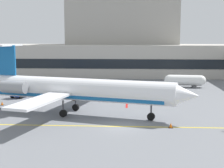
% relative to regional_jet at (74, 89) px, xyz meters
% --- Properties ---
extents(ground, '(120.00, 120.00, 0.11)m').
position_rel_regional_jet_xyz_m(ground, '(6.01, -5.52, -3.20)').
color(ground, slate).
extents(terminal_building, '(68.25, 14.66, 18.10)m').
position_rel_regional_jet_xyz_m(terminal_building, '(3.23, 42.01, 3.17)').
color(terminal_building, '#ADA89E').
rests_on(terminal_building, ground).
extents(regional_jet, '(29.26, 21.79, 8.59)m').
position_rel_regional_jet_xyz_m(regional_jet, '(0.00, 0.00, 0.00)').
color(regional_jet, white).
rests_on(regional_jet, ground).
extents(baggage_tug, '(4.06, 3.01, 1.94)m').
position_rel_regional_jet_xyz_m(baggage_tug, '(-7.08, 19.90, -2.26)').
color(baggage_tug, '#19389E').
rests_on(baggage_tug, ground).
extents(pushback_tractor, '(3.07, 3.94, 1.97)m').
position_rel_regional_jet_xyz_m(pushback_tractor, '(-10.52, 10.80, -2.25)').
color(pushback_tractor, '#19389E').
rests_on(pushback_tractor, ground).
extents(belt_loader, '(2.26, 4.27, 2.16)m').
position_rel_regional_jet_xyz_m(belt_loader, '(-1.84, 13.41, -2.17)').
color(belt_loader, '#1E4CB2').
rests_on(belt_loader, ground).
extents(fuel_tank, '(7.74, 2.59, 2.33)m').
position_rel_regional_jet_xyz_m(fuel_tank, '(17.27, 23.09, -1.84)').
color(fuel_tank, white).
rests_on(fuel_tank, ground).
extents(safety_cone_alpha, '(0.47, 0.47, 0.55)m').
position_rel_regional_jet_xyz_m(safety_cone_alpha, '(-6.13, 5.05, -2.91)').
color(safety_cone_alpha, orange).
rests_on(safety_cone_alpha, ground).
extents(safety_cone_bravo, '(0.47, 0.47, 0.55)m').
position_rel_regional_jet_xyz_m(safety_cone_bravo, '(-11.13, 4.82, -2.91)').
color(safety_cone_bravo, orange).
rests_on(safety_cone_bravo, ground).
extents(safety_cone_charlie, '(0.47, 0.47, 0.55)m').
position_rel_regional_jet_xyz_m(safety_cone_charlie, '(-1.57, 8.87, -2.91)').
color(safety_cone_charlie, orange).
rests_on(safety_cone_charlie, ground).
extents(safety_cone_delta, '(0.47, 0.47, 0.55)m').
position_rel_regional_jet_xyz_m(safety_cone_delta, '(11.29, -5.61, -2.91)').
color(safety_cone_delta, orange).
rests_on(safety_cone_delta, ground).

